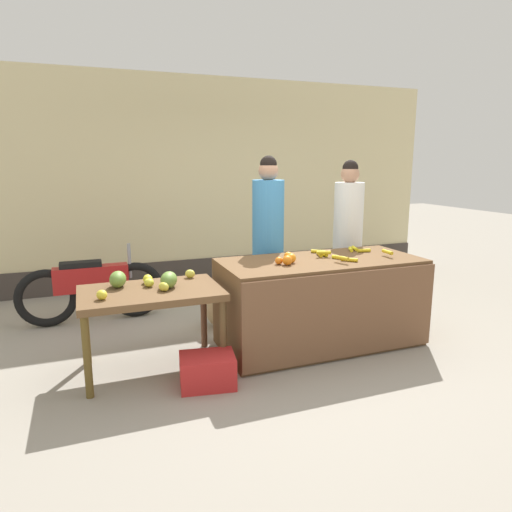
{
  "coord_description": "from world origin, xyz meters",
  "views": [
    {
      "loc": [
        -1.76,
        -3.81,
        1.8
      ],
      "look_at": [
        -0.24,
        0.15,
        0.91
      ],
      "focal_mm": 32.04,
      "sensor_mm": 36.0,
      "label": 1
    }
  ],
  "objects_px": {
    "produce_crate": "(208,371)",
    "produce_sack": "(219,303)",
    "vendor_woman_blue_shirt": "(268,242)",
    "parked_motorcycle": "(92,287)",
    "vendor_woman_white_shirt": "(347,238)"
  },
  "relations": [
    {
      "from": "produce_crate",
      "to": "vendor_woman_white_shirt",
      "type": "bearing_deg",
      "value": 30.68
    },
    {
      "from": "vendor_woman_blue_shirt",
      "to": "parked_motorcycle",
      "type": "bearing_deg",
      "value": 156.43
    },
    {
      "from": "produce_crate",
      "to": "produce_sack",
      "type": "xyz_separation_m",
      "value": [
        0.48,
        1.28,
        0.14
      ]
    },
    {
      "from": "vendor_woman_white_shirt",
      "to": "parked_motorcycle",
      "type": "relative_size",
      "value": 1.13
    },
    {
      "from": "parked_motorcycle",
      "to": "produce_crate",
      "type": "xyz_separation_m",
      "value": [
        0.82,
        -1.94,
        -0.27
      ]
    },
    {
      "from": "vendor_woman_white_shirt",
      "to": "parked_motorcycle",
      "type": "xyz_separation_m",
      "value": [
        -2.85,
        0.74,
        -0.51
      ]
    },
    {
      "from": "vendor_woman_blue_shirt",
      "to": "parked_motorcycle",
      "type": "distance_m",
      "value": 2.05
    },
    {
      "from": "vendor_woman_blue_shirt",
      "to": "produce_sack",
      "type": "height_order",
      "value": "vendor_woman_blue_shirt"
    },
    {
      "from": "produce_crate",
      "to": "produce_sack",
      "type": "height_order",
      "value": "produce_sack"
    },
    {
      "from": "vendor_woman_blue_shirt",
      "to": "produce_sack",
      "type": "xyz_separation_m",
      "value": [
        -0.52,
        0.13,
        -0.67
      ]
    },
    {
      "from": "vendor_woman_white_shirt",
      "to": "parked_motorcycle",
      "type": "distance_m",
      "value": 2.99
    },
    {
      "from": "vendor_woman_white_shirt",
      "to": "produce_crate",
      "type": "height_order",
      "value": "vendor_woman_white_shirt"
    },
    {
      "from": "vendor_woman_white_shirt",
      "to": "produce_crate",
      "type": "bearing_deg",
      "value": -149.32
    },
    {
      "from": "vendor_woman_blue_shirt",
      "to": "produce_crate",
      "type": "xyz_separation_m",
      "value": [
        -1.0,
        -1.15,
        -0.8
      ]
    },
    {
      "from": "produce_sack",
      "to": "produce_crate",
      "type": "bearing_deg",
      "value": -110.48
    }
  ]
}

